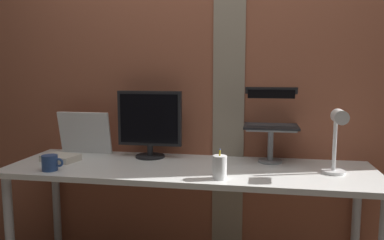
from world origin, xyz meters
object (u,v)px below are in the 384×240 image
object	(u,v)px
whiteboard_panel	(85,133)
pen_cup	(220,167)
coffee_mug	(50,163)
laptop	(271,116)
desk_lamp	(337,135)
monitor	(150,121)

from	to	relation	value
whiteboard_panel	pen_cup	distance (m)	1.01
whiteboard_panel	coffee_mug	distance (m)	0.43
laptop	whiteboard_panel	world-z (taller)	laptop
desk_lamp	coffee_mug	xyz separation A→B (m)	(-1.49, -0.15, -0.17)
monitor	pen_cup	distance (m)	0.63
whiteboard_panel	coffee_mug	bearing A→B (deg)	-89.97
laptop	whiteboard_panel	distance (m)	1.17
laptop	coffee_mug	size ratio (longest dim) A/B	2.59
pen_cup	desk_lamp	bearing A→B (deg)	14.90
pen_cup	monitor	bearing A→B (deg)	140.13
pen_cup	whiteboard_panel	bearing A→B (deg)	155.14
monitor	whiteboard_panel	xyz separation A→B (m)	(-0.44, 0.03, -0.09)
monitor	desk_lamp	distance (m)	1.07
monitor	desk_lamp	size ratio (longest dim) A/B	1.19
monitor	whiteboard_panel	size ratio (longest dim) A/B	1.20
monitor	laptop	xyz separation A→B (m)	(0.73, 0.07, 0.04)
whiteboard_panel	desk_lamp	size ratio (longest dim) A/B	0.99
whiteboard_panel	pen_cup	xyz separation A→B (m)	(0.91, -0.42, -0.08)
whiteboard_panel	desk_lamp	xyz separation A→B (m)	(1.49, -0.27, 0.08)
monitor	pen_cup	world-z (taller)	monitor
monitor	laptop	bearing A→B (deg)	5.24
laptop	whiteboard_panel	bearing A→B (deg)	-178.14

